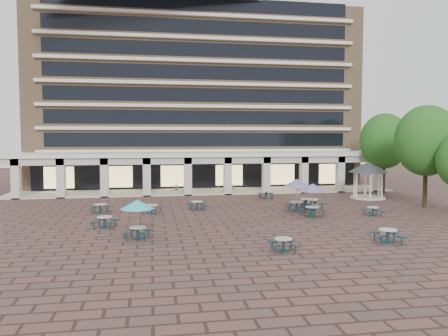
{
  "coord_description": "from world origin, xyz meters",
  "views": [
    {
      "loc": [
        -5.81,
        -32.99,
        6.04
      ],
      "look_at": [
        0.16,
        3.0,
        3.49
      ],
      "focal_mm": 35.0,
      "sensor_mm": 36.0,
      "label": 1
    }
  ],
  "objects_px": {
    "picnic_table_2": "(388,235)",
    "gazebo": "(368,171)",
    "picnic_table_1": "(283,243)",
    "picnic_table_0": "(105,221)",
    "planter_left": "(177,190)",
    "planter_right": "(232,190)"
  },
  "relations": [
    {
      "from": "picnic_table_2",
      "to": "gazebo",
      "type": "distance_m",
      "value": 19.17
    },
    {
      "from": "picnic_table_1",
      "to": "gazebo",
      "type": "distance_m",
      "value": 23.29
    },
    {
      "from": "picnic_table_0",
      "to": "planter_left",
      "type": "distance_m",
      "value": 17.04
    },
    {
      "from": "picnic_table_0",
      "to": "planter_left",
      "type": "height_order",
      "value": "planter_left"
    },
    {
      "from": "gazebo",
      "to": "planter_left",
      "type": "xyz_separation_m",
      "value": [
        -18.61,
        5.68,
        -2.2
      ]
    },
    {
      "from": "planter_left",
      "to": "planter_right",
      "type": "height_order",
      "value": "planter_left"
    },
    {
      "from": "picnic_table_2",
      "to": "planter_right",
      "type": "xyz_separation_m",
      "value": [
        -4.89,
        23.04,
        -0.02
      ]
    },
    {
      "from": "gazebo",
      "to": "planter_left",
      "type": "relative_size",
      "value": 2.56
    },
    {
      "from": "picnic_table_0",
      "to": "planter_left",
      "type": "bearing_deg",
      "value": 82.98
    },
    {
      "from": "picnic_table_0",
      "to": "gazebo",
      "type": "distance_m",
      "value": 26.57
    },
    {
      "from": "picnic_table_1",
      "to": "planter_right",
      "type": "xyz_separation_m",
      "value": [
        1.61,
        23.9,
        0.02
      ]
    },
    {
      "from": "planter_left",
      "to": "picnic_table_0",
      "type": "bearing_deg",
      "value": -109.72
    },
    {
      "from": "picnic_table_2",
      "to": "picnic_table_1",
      "type": "bearing_deg",
      "value": -162.06
    },
    {
      "from": "picnic_table_1",
      "to": "picnic_table_2",
      "type": "xyz_separation_m",
      "value": [
        6.5,
        0.86,
        0.05
      ]
    },
    {
      "from": "picnic_table_2",
      "to": "planter_left",
      "type": "relative_size",
      "value": 1.31
    },
    {
      "from": "picnic_table_1",
      "to": "gazebo",
      "type": "bearing_deg",
      "value": 57.42
    },
    {
      "from": "picnic_table_0",
      "to": "picnic_table_1",
      "type": "xyz_separation_m",
      "value": [
        10.03,
        -7.86,
        -0.03
      ]
    },
    {
      "from": "picnic_table_1",
      "to": "planter_left",
      "type": "height_order",
      "value": "planter_left"
    },
    {
      "from": "picnic_table_2",
      "to": "picnic_table_0",
      "type": "bearing_deg",
      "value": 167.45
    },
    {
      "from": "picnic_table_0",
      "to": "picnic_table_2",
      "type": "bearing_deg",
      "value": -10.25
    },
    {
      "from": "planter_left",
      "to": "planter_right",
      "type": "bearing_deg",
      "value": 0.0
    },
    {
      "from": "picnic_table_2",
      "to": "planter_left",
      "type": "height_order",
      "value": "planter_left"
    }
  ]
}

